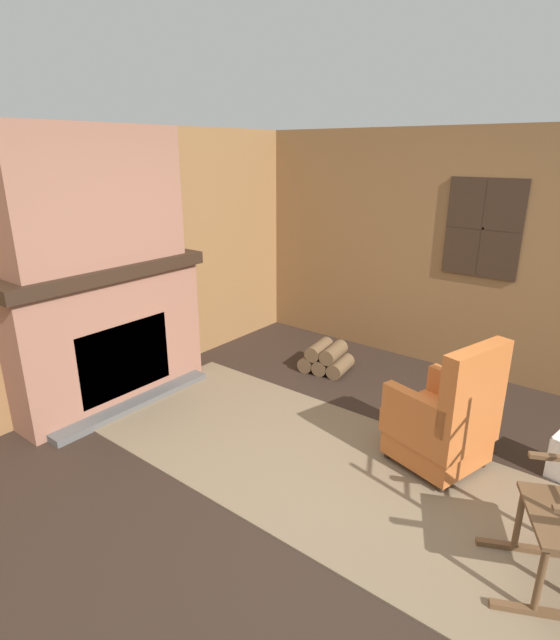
# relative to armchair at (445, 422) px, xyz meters

# --- Properties ---
(ground_plane) EXTENTS (14.00, 14.00, 0.00)m
(ground_plane) POSITION_rel_armchair_xyz_m (-0.34, -0.82, -0.37)
(ground_plane) COLOR #2D2119
(wood_panel_wall_left) EXTENTS (0.06, 5.77, 2.40)m
(wood_panel_wall_left) POSITION_rel_armchair_xyz_m (-2.96, -0.82, 0.83)
(wood_panel_wall_left) COLOR olive
(wood_panel_wall_left) RESTS_ON ground
(wood_panel_wall_back) EXTENTS (5.77, 0.09, 2.40)m
(wood_panel_wall_back) POSITION_rel_armchair_xyz_m (-0.34, 1.79, 0.84)
(wood_panel_wall_back) COLOR olive
(wood_panel_wall_back) RESTS_ON ground
(fireplace_hearth) EXTENTS (0.59, 1.84, 1.26)m
(fireplace_hearth) POSITION_rel_armchair_xyz_m (-2.72, -0.82, 0.26)
(fireplace_hearth) COLOR #93604C
(fireplace_hearth) RESTS_ON ground
(chimney_breast) EXTENTS (0.33, 1.53, 1.12)m
(chimney_breast) POSITION_rel_armchair_xyz_m (-2.74, -0.82, 1.45)
(chimney_breast) COLOR #93604C
(chimney_breast) RESTS_ON fireplace_hearth
(area_rug) EXTENTS (3.80, 1.58, 0.01)m
(area_rug) POSITION_rel_armchair_xyz_m (-0.74, -0.51, -0.36)
(area_rug) COLOR #7A664C
(area_rug) RESTS_ON ground
(armchair) EXTENTS (0.73, 0.73, 0.99)m
(armchair) POSITION_rel_armchair_xyz_m (0.00, 0.00, 0.00)
(armchair) COLOR #C6662D
(armchair) RESTS_ON ground
(firewood_stack) EXTENTS (0.53, 0.44, 0.30)m
(firewood_stack) POSITION_rel_armchair_xyz_m (-1.57, 0.88, -0.23)
(firewood_stack) COLOR brown
(firewood_stack) RESTS_ON ground
(oil_lamp_vase) EXTENTS (0.11, 0.11, 0.25)m
(oil_lamp_vase) POSITION_rel_armchair_xyz_m (-2.77, -1.32, 0.98)
(oil_lamp_vase) COLOR silver
(oil_lamp_vase) RESTS_ON fireplace_hearth
(storage_case) EXTENTS (0.13, 0.22, 0.11)m
(storage_case) POSITION_rel_armchair_xyz_m (-2.77, -0.33, 0.95)
(storage_case) COLOR brown
(storage_case) RESTS_ON fireplace_hearth
(decorative_plate_on_mantel) EXTENTS (0.07, 0.28, 0.28)m
(decorative_plate_on_mantel) POSITION_rel_armchair_xyz_m (-2.79, -0.75, 1.03)
(decorative_plate_on_mantel) COLOR red
(decorative_plate_on_mantel) RESTS_ON fireplace_hearth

